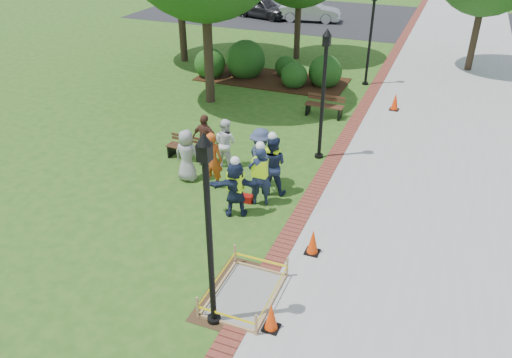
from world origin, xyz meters
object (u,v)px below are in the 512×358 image
at_px(cone_front, 271,317).
at_px(hivis_worker_b, 260,174).
at_px(lamp_near, 209,222).
at_px(wet_concrete_pad, 245,288).
at_px(hivis_worker_c, 272,164).
at_px(hivis_worker_a, 236,186).
at_px(bench_near, 187,152).

xyz_separation_m(cone_front, hivis_worker_b, (-1.95, 4.34, 0.64)).
distance_m(lamp_near, hivis_worker_b, 4.88).
bearing_deg(wet_concrete_pad, hivis_worker_c, 102.76).
xyz_separation_m(lamp_near, hivis_worker_a, (-1.18, 3.81, -1.59)).
height_order(wet_concrete_pad, cone_front, cone_front).
distance_m(wet_concrete_pad, lamp_near, 2.44).
xyz_separation_m(cone_front, lamp_near, (-1.17, -0.23, 2.16)).
bearing_deg(hivis_worker_b, hivis_worker_a, -117.88).
xyz_separation_m(wet_concrete_pad, bench_near, (-4.34, 5.34, 0.00)).
bearing_deg(hivis_worker_b, bench_near, 152.67).
relative_size(cone_front, hivis_worker_c, 0.34).
relative_size(hivis_worker_b, hivis_worker_c, 1.00).
height_order(bench_near, hivis_worker_a, hivis_worker_a).
relative_size(bench_near, hivis_worker_a, 0.78).
relative_size(bench_near, hivis_worker_c, 0.72).
bearing_deg(hivis_worker_a, hivis_worker_c, 71.01).
bearing_deg(bench_near, cone_front, -49.17).
height_order(cone_front, hivis_worker_c, hivis_worker_c).
relative_size(cone_front, hivis_worker_a, 0.38).
distance_m(wet_concrete_pad, hivis_worker_b, 3.88).
bearing_deg(hivis_worker_a, hivis_worker_b, 62.12).
bearing_deg(wet_concrete_pad, hivis_worker_a, 117.10).
bearing_deg(cone_front, hivis_worker_a, 123.30).
bearing_deg(hivis_worker_b, wet_concrete_pad, -73.55).
relative_size(hivis_worker_a, hivis_worker_b, 0.92).
distance_m(bench_near, hivis_worker_a, 3.81).
height_order(wet_concrete_pad, hivis_worker_a, hivis_worker_a).
bearing_deg(hivis_worker_b, lamp_near, -80.33).
height_order(hivis_worker_a, hivis_worker_c, hivis_worker_c).
xyz_separation_m(wet_concrete_pad, lamp_near, (-0.30, -0.91, 2.25)).
relative_size(bench_near, hivis_worker_b, 0.72).
relative_size(hivis_worker_a, hivis_worker_c, 0.91).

